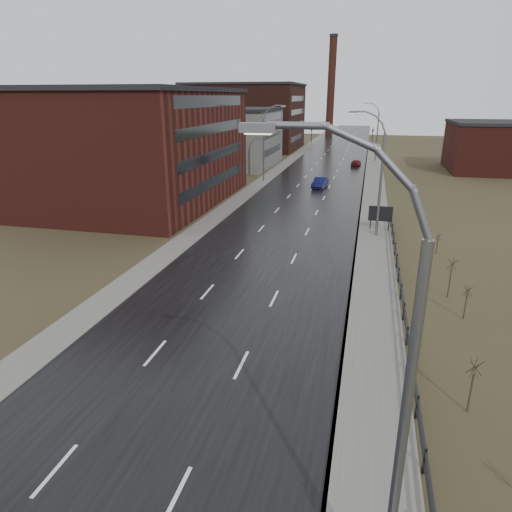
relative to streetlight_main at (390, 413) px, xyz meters
The scene contains 23 objects.
road 58.93m from the streetlight_main, 98.31° to the left, with size 14.00×300.00×0.06m, color black.
sidewalk_right 33.54m from the streetlight_main, 89.78° to the left, with size 3.20×180.00×0.18m, color #595651.
curb_right 33.57m from the streetlight_main, 92.42° to the left, with size 0.16×180.00×0.18m, color slate.
sidewalk_left 60.65m from the streetlight_main, 106.04° to the left, with size 2.40×260.00×0.12m, color #595651.
warehouse_near 52.13m from the streetlight_main, 124.42° to the left, with size 22.44×28.56×13.50m.
warehouse_mid 80.48m from the streetlight_main, 109.20° to the left, with size 16.32×20.40×10.50m.
warehouse_far 110.59m from the streetlight_main, 106.53° to the left, with size 26.52×24.48×15.50m.
building_right 82.95m from the streetlight_main, 74.74° to the left, with size 18.36×16.32×8.50m.
smokestack 149.01m from the streetlight_main, 95.58° to the left, with size 2.70×2.70×30.70m.
streetlight_main is the anchor object (origin of this frame).
streetlight_right_mid 34.01m from the streetlight_main, 89.95° to the left, with size 3.36×0.28×11.35m.
streetlight_left 62.15m from the streetlight_main, 105.08° to the left, with size 3.36×0.28×11.35m.
streetlight_right_far 88.01m from the streetlight_main, 89.98° to the left, with size 3.36×0.28×11.35m.
guardrail 17.27m from the streetlight_main, 83.61° to the left, with size 0.10×53.05×1.10m.
shrub_c 10.86m from the streetlight_main, 66.05° to the left, with size 0.59×0.63×2.52m.
shrub_d 19.41m from the streetlight_main, 73.49° to the left, with size 0.51×0.53×2.13m.
shrub_e 22.12m from the streetlight_main, 76.98° to the left, with size 0.64×0.67×2.70m.
shrub_f 31.02m from the streetlight_main, 80.16° to the left, with size 0.43×0.45×1.77m.
billboard 36.23m from the streetlight_main, 89.00° to the left, with size 2.26×0.17×2.53m.
traffic_light_left 119.16m from the streetlight_main, 97.95° to the left, with size 0.58×2.73×5.30m.
traffic_light_right 118.01m from the streetlight_main, 90.23° to the left, with size 0.58×2.73×5.30m.
car_near 57.69m from the streetlight_main, 97.44° to the left, with size 1.59×4.56×1.50m, color #0C0D3F.
car_far 80.49m from the streetlight_main, 92.29° to the left, with size 1.50×3.74×1.27m, color #520D13.
Camera 1 is at (7.60, -6.63, 12.52)m, focal length 32.00 mm.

